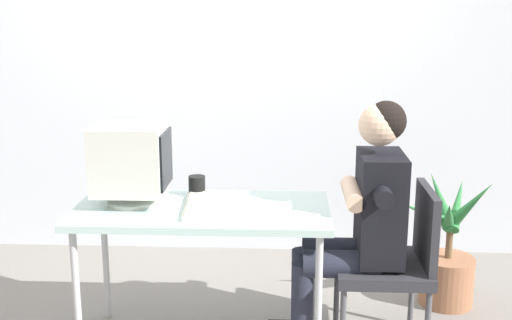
{
  "coord_description": "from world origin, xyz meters",
  "views": [
    {
      "loc": [
        0.43,
        -3.11,
        1.75
      ],
      "look_at": [
        0.27,
        0.0,
        1.0
      ],
      "focal_mm": 45.51,
      "sensor_mm": 36.0,
      "label": 1
    }
  ],
  "objects_px": {
    "desk_mug": "(197,186)",
    "crt_monitor": "(131,160)",
    "keyboard": "(200,205)",
    "person_seated": "(360,216)",
    "potted_plant": "(448,257)",
    "office_chair": "(395,258)",
    "desk": "(202,219)"
  },
  "relations": [
    {
      "from": "office_chair",
      "to": "desk_mug",
      "type": "distance_m",
      "value": 1.1
    },
    {
      "from": "crt_monitor",
      "to": "office_chair",
      "type": "distance_m",
      "value": 1.43
    },
    {
      "from": "desk",
      "to": "keyboard",
      "type": "height_order",
      "value": "keyboard"
    },
    {
      "from": "person_seated",
      "to": "desk_mug",
      "type": "distance_m",
      "value": 0.88
    },
    {
      "from": "crt_monitor",
      "to": "desk_mug",
      "type": "relative_size",
      "value": 3.81
    },
    {
      "from": "desk",
      "to": "office_chair",
      "type": "xyz_separation_m",
      "value": [
        0.98,
        0.01,
        -0.2
      ]
    },
    {
      "from": "desk_mug",
      "to": "keyboard",
      "type": "bearing_deg",
      "value": -79.09
    },
    {
      "from": "crt_monitor",
      "to": "keyboard",
      "type": "xyz_separation_m",
      "value": [
        0.35,
        -0.06,
        -0.22
      ]
    },
    {
      "from": "desk",
      "to": "crt_monitor",
      "type": "relative_size",
      "value": 3.14
    },
    {
      "from": "desk",
      "to": "potted_plant",
      "type": "height_order",
      "value": "potted_plant"
    },
    {
      "from": "crt_monitor",
      "to": "desk_mug",
      "type": "bearing_deg",
      "value": 27.41
    },
    {
      "from": "keyboard",
      "to": "potted_plant",
      "type": "xyz_separation_m",
      "value": [
        1.4,
        0.53,
        -0.47
      ]
    },
    {
      "from": "keyboard",
      "to": "office_chair",
      "type": "xyz_separation_m",
      "value": [
        0.99,
        0.02,
        -0.27
      ]
    },
    {
      "from": "crt_monitor",
      "to": "office_chair",
      "type": "xyz_separation_m",
      "value": [
        1.35,
        -0.04,
        -0.49
      ]
    },
    {
      "from": "desk",
      "to": "desk_mug",
      "type": "bearing_deg",
      "value": 104.05
    },
    {
      "from": "crt_monitor",
      "to": "office_chair",
      "type": "relative_size",
      "value": 0.48
    },
    {
      "from": "desk_mug",
      "to": "crt_monitor",
      "type": "bearing_deg",
      "value": -152.59
    },
    {
      "from": "person_seated",
      "to": "potted_plant",
      "type": "height_order",
      "value": "person_seated"
    },
    {
      "from": "potted_plant",
      "to": "office_chair",
      "type": "bearing_deg",
      "value": -128.27
    },
    {
      "from": "keyboard",
      "to": "potted_plant",
      "type": "distance_m",
      "value": 1.57
    },
    {
      "from": "person_seated",
      "to": "desk_mug",
      "type": "height_order",
      "value": "person_seated"
    },
    {
      "from": "crt_monitor",
      "to": "person_seated",
      "type": "bearing_deg",
      "value": -1.75
    },
    {
      "from": "keyboard",
      "to": "office_chair",
      "type": "bearing_deg",
      "value": 1.15
    },
    {
      "from": "desk",
      "to": "crt_monitor",
      "type": "bearing_deg",
      "value": 173.02
    },
    {
      "from": "desk",
      "to": "potted_plant",
      "type": "xyz_separation_m",
      "value": [
        1.39,
        0.52,
        -0.39
      ]
    },
    {
      "from": "desk",
      "to": "potted_plant",
      "type": "relative_size",
      "value": 1.63
    },
    {
      "from": "person_seated",
      "to": "potted_plant",
      "type": "bearing_deg",
      "value": 41.09
    },
    {
      "from": "crt_monitor",
      "to": "keyboard",
      "type": "relative_size",
      "value": 0.92
    },
    {
      "from": "desk",
      "to": "person_seated",
      "type": "relative_size",
      "value": 1.0
    },
    {
      "from": "office_chair",
      "to": "desk_mug",
      "type": "height_order",
      "value": "office_chair"
    },
    {
      "from": "desk",
      "to": "office_chair",
      "type": "bearing_deg",
      "value": 0.51
    },
    {
      "from": "office_chair",
      "to": "person_seated",
      "type": "relative_size",
      "value": 0.66
    }
  ]
}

